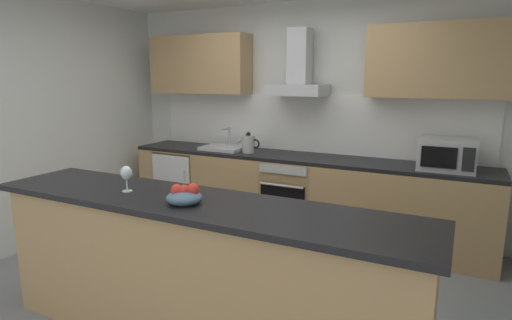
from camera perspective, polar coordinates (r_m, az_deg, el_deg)
name	(u,v)px	position (r m, az deg, el deg)	size (l,w,h in m)	color
ground	(229,292)	(3.66, -3.68, -17.61)	(5.62, 4.64, 0.02)	gray
wall_back	(309,117)	(4.94, 7.30, 5.87)	(5.62, 0.12, 2.60)	silver
wall_left	(29,123)	(4.89, -28.73, 4.53)	(0.12, 4.64, 2.60)	silver
backsplash_tile	(307,124)	(4.88, 6.99, 4.99)	(3.93, 0.02, 0.66)	white
counter_back	(296,195)	(4.74, 5.50, -4.77)	(4.07, 0.60, 0.90)	tan
counter_island	(195,272)	(2.84, -8.37, -15.02)	(2.99, 0.64, 1.00)	tan
upper_cabinets	(303,63)	(4.70, 6.52, 13.07)	(4.01, 0.32, 0.70)	tan
oven	(292,194)	(4.73, 4.98, -4.68)	(0.60, 0.62, 0.80)	slate
refrigerator	(185,183)	(5.44, -9.72, -3.06)	(0.58, 0.60, 0.85)	white
microwave	(447,154)	(4.26, 24.73, 0.69)	(0.50, 0.38, 0.30)	#B7BABC
sink	(224,147)	(5.03, -4.39, 1.75)	(0.50, 0.40, 0.26)	silver
kettle	(249,144)	(4.80, -1.04, 2.27)	(0.29, 0.15, 0.24)	#B7BABC
range_hood	(299,74)	(4.67, 5.86, 11.59)	(0.62, 0.45, 0.72)	#B7BABC
wine_glass	(126,174)	(2.93, -17.37, -1.82)	(0.08, 0.08, 0.18)	silver
fruit_bowl	(184,196)	(2.59, -9.79, -4.89)	(0.22, 0.22, 0.13)	slate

